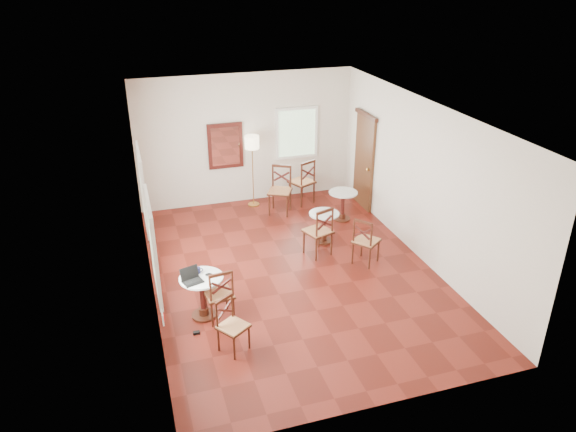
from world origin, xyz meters
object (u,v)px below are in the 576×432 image
at_px(mouse, 208,274).
at_px(navy_mug, 198,270).
at_px(chair_mid_b, 366,241).
at_px(laptop, 191,278).
at_px(chair_near_a, 219,294).
at_px(power_adapter, 196,333).
at_px(cafe_table_back, 343,203).
at_px(chair_back_b, 280,190).
at_px(floor_lamp, 252,147).
at_px(chair_back_a, 303,182).
at_px(cafe_table_near, 202,292).
at_px(cafe_table_mid, 324,224).
at_px(water_glass, 196,271).
at_px(chair_near_b, 232,325).
at_px(chair_mid_a, 319,231).

height_order(mouse, navy_mug, navy_mug).
distance_m(chair_mid_b, laptop, 3.46).
bearing_deg(chair_near_a, power_adapter, 26.05).
xyz_separation_m(cafe_table_back, navy_mug, (-3.53, -2.55, 0.37)).
distance_m(cafe_table_back, chair_mid_b, 1.92).
relative_size(laptop, navy_mug, 2.97).
bearing_deg(chair_back_b, chair_mid_b, -44.03).
xyz_separation_m(chair_back_b, power_adapter, (-2.50, -3.90, -0.51)).
bearing_deg(mouse, floor_lamp, 45.19).
bearing_deg(chair_back_a, chair_mid_b, 69.45).
bearing_deg(floor_lamp, cafe_table_near, -114.39).
xyz_separation_m(cafe_table_mid, mouse, (-2.62, -1.82, 0.36)).
bearing_deg(cafe_table_back, chair_near_a, -139.00).
relative_size(mouse, water_glass, 1.11).
distance_m(cafe_table_near, cafe_table_mid, 3.30).
relative_size(chair_near_b, mouse, 7.77).
height_order(chair_near_a, chair_back_b, chair_back_b).
height_order(chair_mid_a, mouse, chair_mid_a).
height_order(laptop, water_glass, laptop).
bearing_deg(chair_back_a, chair_near_b, 35.94).
bearing_deg(laptop, cafe_table_mid, 15.39).
height_order(chair_back_b, water_glass, chair_back_b).
bearing_deg(floor_lamp, navy_mug, -115.40).
bearing_deg(chair_back_a, water_glass, 26.15).
relative_size(mouse, power_adapter, 1.04).
bearing_deg(cafe_table_near, cafe_table_mid, 33.70).
distance_m(chair_back_b, floor_lamp, 1.15).
relative_size(chair_near_a, chair_back_b, 0.87).
relative_size(cafe_table_mid, chair_mid_b, 0.68).
bearing_deg(cafe_table_near, chair_back_a, 52.19).
bearing_deg(cafe_table_back, cafe_table_mid, -131.70).
relative_size(floor_lamp, water_glass, 17.27).
bearing_deg(chair_near_b, chair_back_a, 25.83).
bearing_deg(cafe_table_mid, cafe_table_back, 48.30).
bearing_deg(chair_near_a, chair_back_b, -126.49).
relative_size(chair_mid_b, floor_lamp, 0.56).
distance_m(chair_mid_a, navy_mug, 2.78).
height_order(cafe_table_near, floor_lamp, floor_lamp).
xyz_separation_m(chair_near_b, water_glass, (-0.34, 1.05, 0.36)).
relative_size(cafe_table_near, mouse, 6.78).
xyz_separation_m(cafe_table_back, laptop, (-3.67, -2.75, 0.38)).
relative_size(chair_mid_a, chair_mid_b, 1.07).
height_order(cafe_table_back, navy_mug, navy_mug).
bearing_deg(navy_mug, laptop, -123.78).
bearing_deg(navy_mug, chair_near_a, -48.12).
bearing_deg(floor_lamp, chair_near_a, -110.78).
xyz_separation_m(chair_near_a, chair_back_a, (2.72, 3.97, 0.07)).
xyz_separation_m(chair_mid_a, laptop, (-2.62, -1.43, 0.28)).
distance_m(cafe_table_back, chair_back_b, 1.43).
height_order(chair_near_b, water_glass, chair_near_b).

